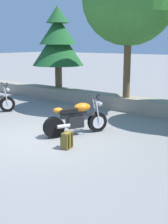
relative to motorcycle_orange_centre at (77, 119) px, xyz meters
The scene contains 5 objects.
ground_plane 1.18m from the motorcycle_orange_centre, 122.57° to the right, with size 120.00×120.00×0.00m, color gray.
stone_wall 3.94m from the motorcycle_orange_centre, 98.48° to the left, with size 36.00×0.80×0.55m, color gray.
motorcycle_orange_centre is the anchor object (origin of this frame).
rider_backpack 1.28m from the motorcycle_orange_centre, 63.27° to the right, with size 0.29×0.32×0.47m.
pine_tree_far_left 6.59m from the motorcycle_orange_centre, 137.50° to the left, with size 2.49×2.49×3.88m.
Camera 1 is at (6.03, -5.80, 2.73)m, focal length 47.66 mm.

